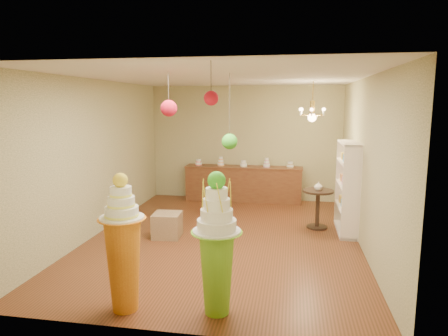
% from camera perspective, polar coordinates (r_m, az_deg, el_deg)
% --- Properties ---
extents(floor, '(6.50, 6.50, 0.00)m').
position_cam_1_polar(floor, '(7.75, 0.01, -9.93)').
color(floor, '#5A2E18').
rests_on(floor, ground).
extents(ceiling, '(6.50, 6.50, 0.00)m').
position_cam_1_polar(ceiling, '(7.34, 0.01, 12.79)').
color(ceiling, silver).
rests_on(ceiling, ground).
extents(wall_back, '(5.00, 0.04, 3.00)m').
position_cam_1_polar(wall_back, '(10.59, 3.01, 3.55)').
color(wall_back, tan).
rests_on(wall_back, ground).
extents(wall_front, '(5.00, 0.04, 3.00)m').
position_cam_1_polar(wall_front, '(4.29, -7.43, -4.95)').
color(wall_front, tan).
rests_on(wall_front, ground).
extents(wall_left, '(0.04, 6.50, 3.00)m').
position_cam_1_polar(wall_left, '(8.20, -17.49, 1.48)').
color(wall_left, tan).
rests_on(wall_left, ground).
extents(wall_right, '(0.04, 6.50, 3.00)m').
position_cam_1_polar(wall_right, '(7.40, 19.46, 0.58)').
color(wall_right, tan).
rests_on(wall_right, ground).
extents(pedestal_green, '(0.76, 0.76, 1.76)m').
position_cam_1_polar(pedestal_green, '(4.90, -1.04, -12.18)').
color(pedestal_green, '#73BC29').
rests_on(pedestal_green, floor).
extents(pedestal_orange, '(0.59, 0.59, 1.73)m').
position_cam_1_polar(pedestal_orange, '(5.14, -14.18, -11.75)').
color(pedestal_orange, orange).
rests_on(pedestal_orange, floor).
extents(burlap_riser, '(0.55, 0.55, 0.47)m').
position_cam_1_polar(burlap_riser, '(7.81, -8.12, -8.08)').
color(burlap_riser, olive).
rests_on(burlap_riser, floor).
extents(sideboard, '(3.04, 0.54, 1.16)m').
position_cam_1_polar(sideboard, '(10.47, 2.78, -2.17)').
color(sideboard, brown).
rests_on(sideboard, floor).
extents(shelving_unit, '(0.33, 1.20, 1.80)m').
position_cam_1_polar(shelving_unit, '(8.26, 17.22, -2.67)').
color(shelving_unit, white).
rests_on(shelving_unit, floor).
extents(round_table, '(0.74, 0.74, 0.80)m').
position_cam_1_polar(round_table, '(8.42, 13.24, -4.97)').
color(round_table, black).
rests_on(round_table, floor).
extents(vase, '(0.20, 0.20, 0.17)m').
position_cam_1_polar(vase, '(8.33, 13.33, -2.50)').
color(vase, white).
rests_on(vase, round_table).
extents(pom_red_left, '(0.24, 0.24, 0.65)m').
position_cam_1_polar(pom_red_left, '(5.83, -7.88, 8.45)').
color(pom_red_left, '#383328').
rests_on(pom_red_left, ceiling).
extents(pom_green_mid, '(0.25, 0.25, 1.17)m').
position_cam_1_polar(pom_green_mid, '(6.21, 0.81, 3.82)').
color(pom_green_mid, '#383328').
rests_on(pom_green_mid, ceiling).
extents(pom_red_right, '(0.16, 0.16, 0.48)m').
position_cam_1_polar(pom_red_right, '(4.42, -1.85, 9.96)').
color(pom_red_right, '#383328').
rests_on(pom_red_right, ceiling).
extents(chandelier, '(0.81, 0.81, 0.85)m').
position_cam_1_polar(chandelier, '(8.63, 12.48, 7.40)').
color(chandelier, gold).
rests_on(chandelier, ceiling).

